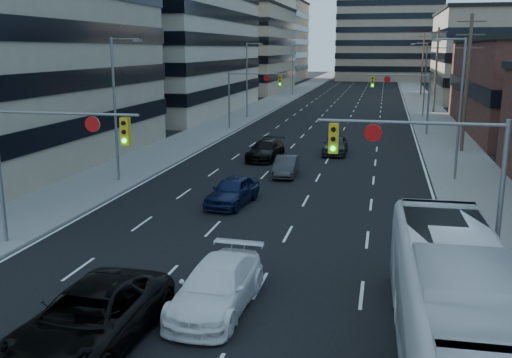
{
  "coord_description": "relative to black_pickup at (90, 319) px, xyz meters",
  "views": [
    {
      "loc": [
        5.85,
        -12.7,
        8.36
      ],
      "look_at": [
        -0.03,
        13.44,
        2.2
      ],
      "focal_mm": 40.0,
      "sensor_mm": 36.0,
      "label": 1
    }
  ],
  "objects": [
    {
      "name": "streetlight_left_mid",
      "position": [
        -8.34,
        54.23,
        4.18
      ],
      "size": [
        2.03,
        0.22,
        9.0
      ],
      "color": "slate",
      "rests_on": "ground"
    },
    {
      "name": "sidewalk_right",
      "position": [
        13.5,
        129.23,
        -0.8
      ],
      "size": [
        5.0,
        300.0,
        0.15
      ],
      "primitive_type": "cube",
      "color": "slate",
      "rests_on": "ground"
    },
    {
      "name": "streetlight_right_near",
      "position": [
        12.34,
        24.23,
        4.18
      ],
      "size": [
        2.03,
        0.22,
        9.0
      ],
      "color": "slate",
      "rests_on": "ground"
    },
    {
      "name": "signal_far_right",
      "position": [
        9.68,
        44.23,
        3.42
      ],
      "size": [
        6.09,
        0.33,
        6.0
      ],
      "color": "slate",
      "rests_on": "ground"
    },
    {
      "name": "signal_near_right",
      "position": [
        9.45,
        7.23,
        3.45
      ],
      "size": [
        6.59,
        0.33,
        6.0
      ],
      "color": "slate",
      "rests_on": "ground"
    },
    {
      "name": "office_left_mid",
      "position": [
        -25.0,
        59.23,
        13.12
      ],
      "size": [
        26.0,
        34.0,
        28.0
      ],
      "primitive_type": "cube",
      "color": "#ADA089",
      "rests_on": "ground"
    },
    {
      "name": "sedan_grey_right",
      "position": [
        4.14,
        32.2,
        -0.09
      ],
      "size": [
        1.88,
        4.64,
        1.58
      ],
      "primitive_type": "imported",
      "rotation": [
        0.0,
        0.0,
        0.0
      ],
      "color": "#2F2F31",
      "rests_on": "ground"
    },
    {
      "name": "bg_block_left",
      "position": [
        -26.0,
        139.23,
        9.12
      ],
      "size": [
        24.0,
        24.0,
        20.0
      ],
      "primitive_type": "cube",
      "color": "#ADA089",
      "rests_on": "ground"
    },
    {
      "name": "utility_pole_midblock",
      "position": [
        14.2,
        65.23,
        4.9
      ],
      "size": [
        2.2,
        0.28,
        11.0
      ],
      "color": "#4C3D2D",
      "rests_on": "ground"
    },
    {
      "name": "sedan_blue",
      "position": [
        0.0,
        15.61,
        -0.1
      ],
      "size": [
        2.42,
        4.78,
        1.56
      ],
      "primitive_type": "imported",
      "rotation": [
        0.0,
        0.0,
        -0.13
      ],
      "color": "#0E1839",
      "rests_on": "ground"
    },
    {
      "name": "streetlight_left_near",
      "position": [
        -8.34,
        19.23,
        4.18
      ],
      "size": [
        2.03,
        0.22,
        9.0
      ],
      "color": "slate",
      "rests_on": "ground"
    },
    {
      "name": "sidewalk_left",
      "position": [
        -9.5,
        129.23,
        -0.8
      ],
      "size": [
        5.0,
        300.0,
        0.15
      ],
      "primitive_type": "cube",
      "color": "slate",
      "rests_on": "ground"
    },
    {
      "name": "signal_far_left",
      "position": [
        -5.68,
        44.23,
        3.42
      ],
      "size": [
        6.09,
        0.33,
        6.0
      ],
      "color": "slate",
      "rests_on": "ground"
    },
    {
      "name": "white_van",
      "position": [
        2.8,
        3.17,
        -0.1
      ],
      "size": [
        2.39,
        5.44,
        1.56
      ],
      "primitive_type": "imported",
      "rotation": [
        0.0,
        0.0,
        -0.04
      ],
      "color": "white",
      "rests_on": "ground"
    },
    {
      "name": "sedan_black_far",
      "position": [
        -0.87,
        28.69,
        -0.13
      ],
      "size": [
        2.51,
        5.27,
        1.48
      ],
      "primitive_type": "imported",
      "rotation": [
        0.0,
        0.0,
        -0.09
      ],
      "color": "black",
      "rests_on": "ground"
    },
    {
      "name": "utility_pole_block",
      "position": [
        14.2,
        35.23,
        4.9
      ],
      "size": [
        2.2,
        0.28,
        11.0
      ],
      "color": "#4C3D2D",
      "rests_on": "ground"
    },
    {
      "name": "sedan_grey_center",
      "position": [
        1.62,
        23.38,
        -0.22
      ],
      "size": [
        1.57,
        4.03,
        1.31
      ],
      "primitive_type": "imported",
      "rotation": [
        0.0,
        0.0,
        0.05
      ],
      "color": "#2E2E30",
      "rests_on": "ground"
    },
    {
      "name": "streetlight_right_far",
      "position": [
        12.34,
        59.23,
        4.18
      ],
      "size": [
        2.03,
        0.22,
        9.0
      ],
      "color": "slate",
      "rests_on": "ground"
    },
    {
      "name": "office_left_far",
      "position": [
        -22.0,
        99.23,
        7.12
      ],
      "size": [
        20.0,
        30.0,
        16.0
      ],
      "primitive_type": "cube",
      "color": "gray",
      "rests_on": "ground"
    },
    {
      "name": "bg_block_right",
      "position": [
        34.0,
        129.23,
        5.12
      ],
      "size": [
        22.0,
        22.0,
        12.0
      ],
      "primitive_type": "cube",
      "color": "gray",
      "rests_on": "ground"
    },
    {
      "name": "signal_near_left",
      "position": [
        -5.45,
        7.23,
        3.45
      ],
      "size": [
        6.59,
        0.33,
        6.0
      ],
      "color": "slate",
      "rests_on": "ground"
    },
    {
      "name": "streetlight_left_far",
      "position": [
        -8.34,
        89.23,
        4.18
      ],
      "size": [
        2.03,
        0.22,
        9.0
      ],
      "color": "slate",
      "rests_on": "ground"
    },
    {
      "name": "black_pickup",
      "position": [
        0.0,
        0.0,
        0.0
      ],
      "size": [
        3.06,
        6.38,
        1.75
      ],
      "primitive_type": "imported",
      "rotation": [
        0.0,
        0.0,
        -0.03
      ],
      "color": "black",
      "rests_on": "ground"
    },
    {
      "name": "utility_pole_distant",
      "position": [
        14.2,
        95.23,
        4.9
      ],
      "size": [
        2.2,
        0.28,
        11.0
      ],
      "color": "#4C3D2D",
      "rests_on": "ground"
    },
    {
      "name": "office_right_far",
      "position": [
        27.0,
        87.23,
        6.12
      ],
      "size": [
        22.0,
        28.0,
        14.0
      ],
      "primitive_type": "cube",
      "color": "gray",
      "rests_on": "ground"
    },
    {
      "name": "road_surface",
      "position": [
        2.0,
        129.23,
        -0.87
      ],
      "size": [
        18.0,
        300.0,
        0.02
      ],
      "primitive_type": "cube",
      "color": "black",
      "rests_on": "ground"
    },
    {
      "name": "transit_bus",
      "position": [
        9.98,
        1.07,
        0.82
      ],
      "size": [
        3.25,
        12.3,
        3.4
      ],
      "primitive_type": "imported",
      "rotation": [
        0.0,
        0.0,
        0.03
      ],
      "color": "silver",
      "rests_on": "ground"
    }
  ]
}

